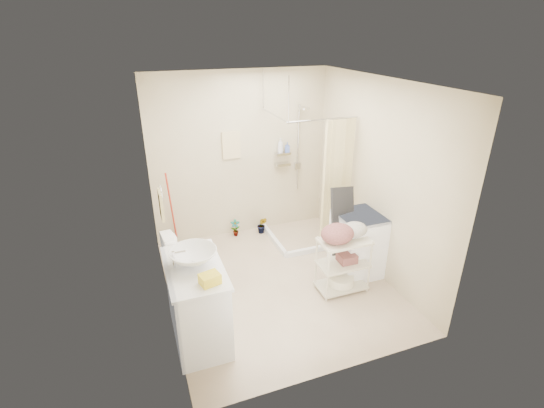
{
  "coord_description": "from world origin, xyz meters",
  "views": [
    {
      "loc": [
        -1.6,
        -4.09,
        3.13
      ],
      "look_at": [
        0.02,
        0.25,
        1.05
      ],
      "focal_mm": 26.0,
      "sensor_mm": 36.0,
      "label": 1
    }
  ],
  "objects_px": {
    "toilet": "(191,254)",
    "laundry_rack": "(343,260)",
    "washing_machine": "(358,243)",
    "vanity": "(197,302)"
  },
  "relations": [
    {
      "from": "toilet",
      "to": "laundry_rack",
      "type": "height_order",
      "value": "laundry_rack"
    },
    {
      "from": "washing_machine",
      "to": "laundry_rack",
      "type": "relative_size",
      "value": 1.0
    },
    {
      "from": "vanity",
      "to": "toilet",
      "type": "height_order",
      "value": "vanity"
    },
    {
      "from": "vanity",
      "to": "washing_machine",
      "type": "relative_size",
      "value": 1.18
    },
    {
      "from": "vanity",
      "to": "laundry_rack",
      "type": "height_order",
      "value": "vanity"
    },
    {
      "from": "washing_machine",
      "to": "vanity",
      "type": "bearing_deg",
      "value": -166.64
    },
    {
      "from": "vanity",
      "to": "toilet",
      "type": "relative_size",
      "value": 1.46
    },
    {
      "from": "toilet",
      "to": "washing_machine",
      "type": "bearing_deg",
      "value": -112.22
    },
    {
      "from": "vanity",
      "to": "laundry_rack",
      "type": "distance_m",
      "value": 1.91
    },
    {
      "from": "toilet",
      "to": "vanity",
      "type": "bearing_deg",
      "value": 168.77
    }
  ]
}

